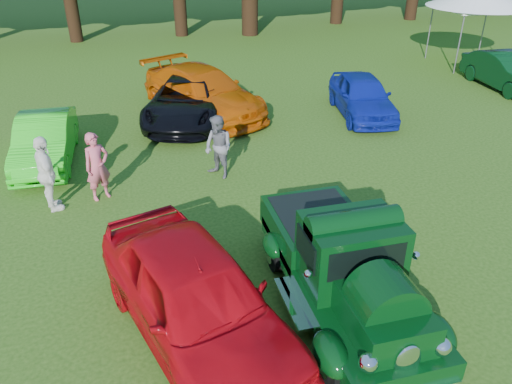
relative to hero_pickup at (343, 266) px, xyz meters
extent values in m
plane|color=#264911|center=(-0.20, 0.68, -0.81)|extent=(120.00, 120.00, 0.00)
cylinder|color=black|center=(-0.83, -1.59, -0.44)|extent=(0.22, 0.74, 0.74)
cylinder|color=black|center=(0.83, -1.59, -0.44)|extent=(0.22, 0.74, 0.74)
cylinder|color=black|center=(-0.83, 1.26, -0.44)|extent=(0.22, 0.74, 0.74)
cylinder|color=black|center=(0.83, 1.26, -0.44)|extent=(0.22, 0.74, 0.74)
cube|color=black|center=(0.00, -0.09, -0.29)|extent=(1.72, 4.51, 0.34)
cube|color=black|center=(0.00, -1.44, 0.11)|extent=(1.10, 1.45, 0.62)
cube|color=black|center=(0.00, -0.22, 0.46)|extent=(1.56, 1.15, 1.20)
cube|color=black|center=(0.00, -0.77, 0.67)|extent=(1.30, 0.06, 0.52)
cube|color=black|center=(0.00, 1.28, -0.01)|extent=(1.72, 2.06, 0.58)
cube|color=black|center=(0.00, 1.28, 0.27)|extent=(1.48, 1.80, 0.05)
ellipsoid|color=black|center=(-0.86, -1.59, -0.25)|extent=(0.50, 0.86, 0.50)
ellipsoid|color=black|center=(0.86, -1.59, -0.25)|extent=(0.50, 0.86, 0.50)
ellipsoid|color=black|center=(-0.89, 1.26, -0.26)|extent=(0.38, 0.72, 0.42)
ellipsoid|color=black|center=(0.89, 1.26, -0.26)|extent=(0.38, 0.72, 0.42)
ellipsoid|color=white|center=(0.00, -2.20, -0.01)|extent=(0.41, 0.12, 0.60)
sphere|color=white|center=(-0.56, -2.13, 0.05)|extent=(0.28, 0.28, 0.28)
sphere|color=white|center=(0.56, -2.13, 0.05)|extent=(0.28, 0.28, 0.28)
cube|color=white|center=(0.00, 2.32, -0.41)|extent=(1.62, 0.11, 0.11)
imported|color=#B3070F|center=(-2.60, -0.15, 0.02)|extent=(3.29, 5.20, 1.65)
imported|color=#25D01B|center=(-5.65, 7.65, -0.15)|extent=(1.52, 4.05, 1.32)
imported|color=black|center=(-1.31, 10.02, -0.09)|extent=(3.84, 5.65, 1.44)
imported|color=#BD4D06|center=(-0.70, 10.46, -0.01)|extent=(4.34, 5.93, 1.60)
imported|color=#0E1D9A|center=(4.61, 8.90, -0.10)|extent=(2.34, 4.38, 1.42)
imported|color=black|center=(11.61, 10.28, -0.10)|extent=(1.66, 4.34, 1.41)
imported|color=#D1566A|center=(-4.18, 5.11, 0.05)|extent=(0.75, 0.65, 1.72)
imported|color=slate|center=(-1.13, 5.50, 0.04)|extent=(0.98, 1.04, 1.70)
imported|color=white|center=(-5.29, 4.83, 0.12)|extent=(0.76, 1.17, 1.86)
cube|color=white|center=(12.54, 14.03, 1.75)|extent=(3.44, 3.44, 0.13)
cylinder|color=slate|center=(10.99, 12.77, 0.45)|extent=(0.06, 0.06, 2.51)
cylinder|color=slate|center=(11.28, 15.58, 0.45)|extent=(0.06, 0.06, 2.51)
cylinder|color=slate|center=(14.09, 15.29, 0.45)|extent=(0.06, 0.06, 2.51)
cylinder|color=black|center=(-5.64, 24.01, 0.98)|extent=(0.72, 0.72, 3.58)
cylinder|color=black|center=(0.29, 24.10, 1.04)|extent=(0.74, 0.74, 3.69)
camera|label=1|loc=(-3.25, -6.35, 5.32)|focal=35.00mm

